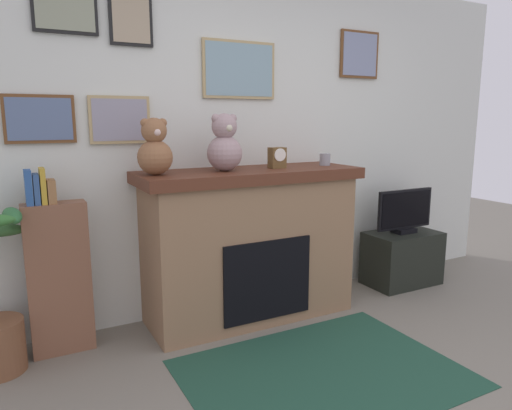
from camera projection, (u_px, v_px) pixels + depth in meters
name	position (u px, v px, depth m)	size (l,w,h in m)	color
back_wall	(253.00, 141.00, 3.74)	(5.20, 0.15, 2.60)	silver
fireplace	(250.00, 244.00, 3.49)	(1.64, 0.61, 1.12)	#8E6A4C
bookshelf	(58.00, 273.00, 2.96)	(0.38, 0.16, 1.19)	brown
tv_stand	(402.00, 258.00, 4.25)	(0.66, 0.40, 0.48)	black
television	(405.00, 212.00, 4.17)	(0.60, 0.14, 0.39)	black
area_rug	(324.00, 373.00, 2.77)	(1.60, 1.17, 0.01)	#1E4534
candle_jar	(325.00, 159.00, 3.67)	(0.08, 0.08, 0.09)	gray
mantel_clock	(277.00, 158.00, 3.46)	(0.12, 0.09, 0.15)	brown
teddy_bear_brown	(155.00, 149.00, 3.02)	(0.23, 0.23, 0.37)	#8D5E3C
teddy_bear_cream	(225.00, 145.00, 3.25)	(0.25, 0.25, 0.40)	#A5898A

